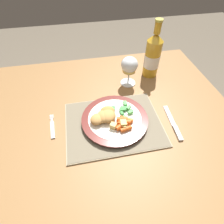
# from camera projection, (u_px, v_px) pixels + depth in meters

# --- Properties ---
(ground_plane) EXTENTS (6.00, 6.00, 0.00)m
(ground_plane) POSITION_uv_depth(u_px,v_px,m) (105.00, 182.00, 1.28)
(ground_plane) COLOR brown
(dining_table) EXTENTS (1.17, 0.92, 0.74)m
(dining_table) POSITION_uv_depth(u_px,v_px,m) (101.00, 129.00, 0.80)
(dining_table) COLOR olive
(dining_table) RESTS_ON ground
(placemat) EXTENTS (0.38, 0.29, 0.01)m
(placemat) POSITION_uv_depth(u_px,v_px,m) (113.00, 124.00, 0.70)
(placemat) COLOR gray
(placemat) RESTS_ON dining_table
(dinner_plate) EXTENTS (0.26, 0.26, 0.02)m
(dinner_plate) POSITION_uv_depth(u_px,v_px,m) (115.00, 119.00, 0.70)
(dinner_plate) COLOR white
(dinner_plate) RESTS_ON placemat
(breaded_croquettes) EXTENTS (0.12, 0.10, 0.04)m
(breaded_croquettes) POSITION_uv_depth(u_px,v_px,m) (105.00, 116.00, 0.68)
(breaded_croquettes) COLOR #B77F3D
(breaded_croquettes) RESTS_ON dinner_plate
(green_beans_pile) EXTENTS (0.10, 0.10, 0.02)m
(green_beans_pile) POSITION_uv_depth(u_px,v_px,m) (123.00, 110.00, 0.71)
(green_beans_pile) COLOR #338438
(green_beans_pile) RESTS_ON dinner_plate
(glazed_carrots) EXTENTS (0.08, 0.08, 0.02)m
(glazed_carrots) POSITION_uv_depth(u_px,v_px,m) (124.00, 123.00, 0.66)
(glazed_carrots) COLOR #CC5119
(glazed_carrots) RESTS_ON dinner_plate
(fork) EXTENTS (0.02, 0.12, 0.01)m
(fork) POSITION_uv_depth(u_px,v_px,m) (52.00, 128.00, 0.69)
(fork) COLOR silver
(fork) RESTS_ON dining_table
(table_knife) EXTENTS (0.03, 0.18, 0.01)m
(table_knife) POSITION_uv_depth(u_px,v_px,m) (174.00, 125.00, 0.69)
(table_knife) COLOR silver
(table_knife) RESTS_ON dining_table
(wine_glass) EXTENTS (0.08, 0.08, 0.14)m
(wine_glass) POSITION_uv_depth(u_px,v_px,m) (129.00, 66.00, 0.81)
(wine_glass) COLOR silver
(wine_glass) RESTS_ON dining_table
(bottle) EXTENTS (0.08, 0.08, 0.28)m
(bottle) POSITION_uv_depth(u_px,v_px,m) (153.00, 56.00, 0.85)
(bottle) COLOR gold
(bottle) RESTS_ON dining_table
(roast_potatoes) EXTENTS (0.07, 0.04, 0.03)m
(roast_potatoes) POSITION_uv_depth(u_px,v_px,m) (121.00, 125.00, 0.65)
(roast_potatoes) COLOR #E5BC66
(roast_potatoes) RESTS_ON dinner_plate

